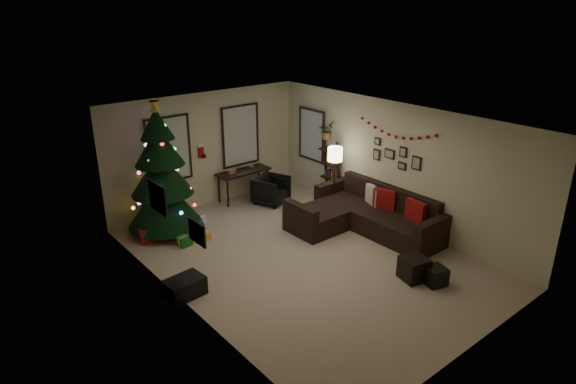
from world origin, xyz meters
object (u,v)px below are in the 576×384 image
object	(u,v)px
christmas_tree	(162,178)
desk	(243,174)
sofa	(363,217)
desk_chair	(271,190)
bookshelf	(331,173)

from	to	relation	value
christmas_tree	desk	distance (m)	2.43
sofa	christmas_tree	bearing A→B (deg)	141.36
desk_chair	desk	bearing A→B (deg)	96.90
sofa	bookshelf	xyz separation A→B (m)	(0.48, 1.50, 0.48)
bookshelf	desk_chair	bearing A→B (deg)	140.21
sofa	desk_chair	world-z (taller)	sofa
christmas_tree	bookshelf	size ratio (longest dim) A/B	1.81
christmas_tree	desk_chair	xyz separation A→B (m)	(2.68, -0.21, -0.86)
desk	bookshelf	distance (m)	2.15
sofa	bookshelf	distance (m)	1.65
desk	sofa	bearing A→B (deg)	-72.42
desk	bookshelf	world-z (taller)	bookshelf
desk	desk_chair	bearing A→B (deg)	-61.71
sofa	desk	distance (m)	3.25
sofa	bookshelf	world-z (taller)	bookshelf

